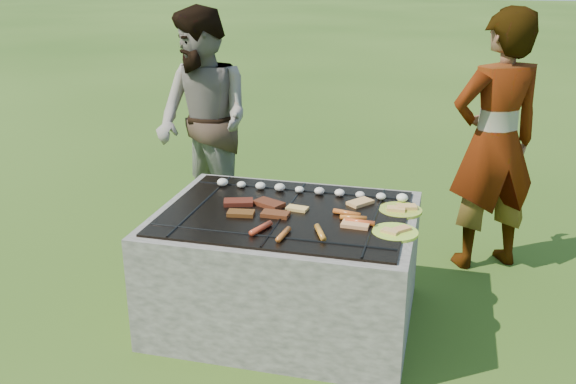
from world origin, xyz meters
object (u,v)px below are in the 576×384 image
Objects in this scene: plate_near at (395,232)px; plate_far at (401,210)px; cook at (495,143)px; bystander at (203,123)px; fire_pit at (286,270)px.

plate_far is at bearing 89.83° from plate_near.
bystander is (-1.88, 0.10, -0.02)m from cook.
plate_far is at bearing 1.59° from bystander.
fire_pit is 0.66m from plate_near.
plate_near is 0.14× the size of bystander.
plate_near is at bearing 36.98° from cook.
plate_far reaches higher than fire_pit.
plate_near is at bearing -11.80° from fire_pit.
cook is (0.48, 0.77, 0.18)m from plate_far.
plate_far is (0.56, 0.17, 0.33)m from fire_pit.
cook reaches higher than bystander.
plate_far is at bearing 29.50° from cook.
plate_near reaches higher than fire_pit.
fire_pit is 0.84× the size of bystander.
cook is (0.48, 1.06, 0.18)m from plate_near.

